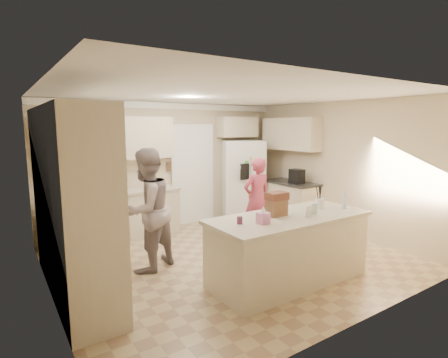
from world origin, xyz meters
TOP-DOWN VIEW (x-y plane):
  - floor at (0.00, 0.00)m, footprint 5.20×4.60m
  - ceiling at (0.00, 0.00)m, footprint 5.20×4.60m
  - wall_back at (0.00, 2.31)m, footprint 5.20×0.02m
  - wall_front at (0.00, -2.31)m, footprint 5.20×0.02m
  - wall_left at (-2.61, 0.00)m, footprint 0.02×4.60m
  - wall_right at (2.61, 0.00)m, footprint 0.02×4.60m
  - crown_back at (0.00, 2.26)m, footprint 5.20×0.08m
  - pantry_bank at (-2.30, 0.20)m, footprint 0.60×2.60m
  - back_base_cab at (-1.15, 2.00)m, footprint 2.20×0.60m
  - back_countertop at (-1.15, 1.99)m, footprint 2.24×0.63m
  - back_upper_cab at (-1.15, 2.12)m, footprint 2.20×0.35m
  - doorway_opening at (0.55, 2.28)m, footprint 0.90×0.06m
  - doorway_casing at (0.55, 2.24)m, footprint 1.02×0.03m
  - wall_frame_upper at (0.02, 2.27)m, footprint 0.15×0.02m
  - wall_frame_lower at (0.02, 2.27)m, footprint 0.15×0.02m
  - refrigerator at (1.65, 1.91)m, footprint 1.11×1.00m
  - fridge_seam at (1.65, 1.55)m, footprint 0.02×0.02m
  - fridge_dispenser at (1.43, 1.54)m, footprint 0.22×0.03m
  - fridge_handle_l at (1.60, 1.54)m, footprint 0.02×0.02m
  - fridge_handle_r at (1.70, 1.54)m, footprint 0.02×0.02m
  - over_fridge_cab at (1.65, 2.12)m, footprint 0.95×0.35m
  - right_base_cab at (2.30, 1.00)m, footprint 0.60×1.20m
  - right_countertop at (2.29, 1.00)m, footprint 0.63×1.24m
  - right_upper_cab at (2.43, 1.20)m, footprint 0.35×1.50m
  - coffee_maker at (2.25, 0.80)m, footprint 0.22×0.28m
  - island_base at (0.20, -1.10)m, footprint 2.20×0.90m
  - island_top at (0.20, -1.10)m, footprint 2.28×0.96m
  - utensil_crock at (0.85, -1.05)m, footprint 0.13×0.13m
  - tissue_box at (-0.35, -1.20)m, footprint 0.13×0.13m
  - tissue_plume at (-0.35, -1.20)m, footprint 0.08×0.08m
  - dollhouse_body at (0.05, -1.00)m, footprint 0.26×0.18m
  - dollhouse_roof at (0.05, -1.00)m, footprint 0.28×0.20m
  - jam_jar at (-0.60, -1.05)m, footprint 0.07×0.07m
  - greeting_card_a at (0.35, -1.30)m, footprint 0.12×0.06m
  - greeting_card_b at (0.50, -1.25)m, footprint 0.12×0.05m
  - water_bottle at (1.15, -1.25)m, footprint 0.07×0.07m
  - shaker_salt at (1.02, -0.88)m, footprint 0.05×0.05m
  - shaker_pepper at (1.09, -0.88)m, footprint 0.05×0.05m
  - teen_boy at (-1.26, 0.35)m, footprint 1.09×1.00m
  - teen_girl at (0.97, 0.55)m, footprint 0.59×0.41m
  - fridge_magnets at (1.65, 1.54)m, footprint 0.76×0.02m

SIDE VIEW (x-z plane):
  - floor at x=0.00m, z-range -0.02..0.00m
  - back_base_cab at x=-1.15m, z-range 0.00..0.88m
  - right_base_cab at x=2.30m, z-range 0.00..0.88m
  - island_base at x=0.20m, z-range 0.00..0.88m
  - teen_girl at x=0.97m, z-range 0.00..1.55m
  - back_countertop at x=-1.15m, z-range 0.88..0.92m
  - refrigerator at x=1.65m, z-range 0.00..1.80m
  - fridge_seam at x=1.65m, z-range 0.01..1.79m
  - right_countertop at x=2.29m, z-range 0.88..0.92m
  - island_top at x=0.20m, z-range 0.88..0.93m
  - fridge_magnets at x=1.65m, z-range 0.18..1.62m
  - teen_boy at x=-1.26m, z-range 0.00..1.81m
  - jam_jar at x=-0.60m, z-range 0.93..1.02m
  - shaker_salt at x=1.02m, z-range 0.93..1.02m
  - shaker_pepper at x=1.09m, z-range 0.93..1.02m
  - tissue_box at x=-0.35m, z-range 0.93..1.07m
  - utensil_crock at x=0.85m, z-range 0.93..1.07m
  - greeting_card_a at x=0.35m, z-range 0.93..1.08m
  - greeting_card_b at x=0.50m, z-range 0.93..1.08m
  - dollhouse_body at x=0.05m, z-range 0.93..1.15m
  - water_bottle at x=1.15m, z-range 0.92..1.17m
  - doorway_opening at x=0.55m, z-range 0.00..2.10m
  - doorway_casing at x=0.55m, z-range -0.06..2.16m
  - fridge_handle_l at x=1.60m, z-range 0.62..1.48m
  - fridge_handle_r at x=1.70m, z-range 0.62..1.48m
  - coffee_maker at x=2.25m, z-range 0.92..1.22m
  - tissue_plume at x=-0.35m, z-range 1.06..1.15m
  - fridge_dispenser at x=1.43m, z-range 0.97..1.32m
  - pantry_bank at x=-2.30m, z-range 0.00..2.35m
  - dollhouse_roof at x=0.05m, z-range 1.15..1.25m
  - wall_frame_lower at x=0.02m, z-range 1.18..1.38m
  - wall_back at x=0.00m, z-range 0.00..2.60m
  - wall_front at x=0.00m, z-range 0.00..2.60m
  - wall_left at x=-2.61m, z-range 0.00..2.60m
  - wall_right at x=2.61m, z-range 0.00..2.60m
  - wall_frame_upper at x=0.02m, z-range 1.45..1.65m
  - back_upper_cab at x=-1.15m, z-range 1.50..2.30m
  - right_upper_cab at x=2.43m, z-range 1.60..2.30m
  - over_fridge_cab at x=1.65m, z-range 1.88..2.33m
  - crown_back at x=0.00m, z-range 2.47..2.59m
  - ceiling at x=0.00m, z-range 2.60..2.62m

